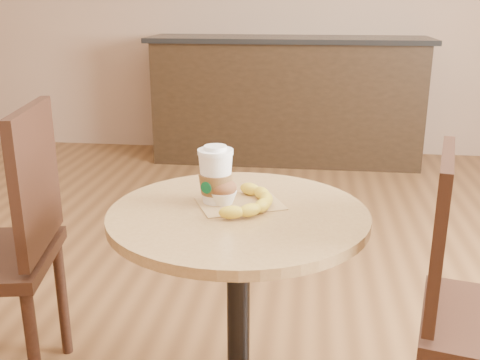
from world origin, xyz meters
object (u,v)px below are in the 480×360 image
(chair_left, at_px, (3,243))
(banana, at_px, (251,200))
(muffin, at_px, (223,192))
(chair_right, at_px, (477,307))
(coffee_cup, at_px, (216,178))
(cafe_table, at_px, (238,272))

(chair_left, height_order, banana, chair_left)
(muffin, bearing_deg, chair_right, -8.35)
(coffee_cup, xyz_separation_m, banana, (0.11, -0.03, -0.06))
(coffee_cup, relative_size, muffin, 2.05)
(cafe_table, relative_size, coffee_cup, 4.30)
(chair_left, height_order, coffee_cup, chair_left)
(cafe_table, distance_m, coffee_cup, 0.29)
(cafe_table, bearing_deg, chair_right, -5.18)
(coffee_cup, xyz_separation_m, muffin, (0.02, -0.01, -0.04))
(chair_right, xyz_separation_m, banana, (-0.64, 0.09, 0.25))
(cafe_table, distance_m, chair_left, 0.81)
(cafe_table, relative_size, chair_left, 0.74)
(chair_left, bearing_deg, coffee_cup, 75.87)
(cafe_table, relative_size, chair_right, 0.79)
(coffee_cup, distance_m, banana, 0.13)
(cafe_table, height_order, chair_right, chair_right)
(chair_right, bearing_deg, muffin, 94.86)
(chair_right, distance_m, banana, 0.69)
(chair_right, relative_size, coffee_cup, 5.42)
(cafe_table, xyz_separation_m, chair_right, (0.67, -0.06, -0.03))
(chair_left, xyz_separation_m, coffee_cup, (0.73, -0.04, 0.27))
(banana, bearing_deg, muffin, -177.01)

